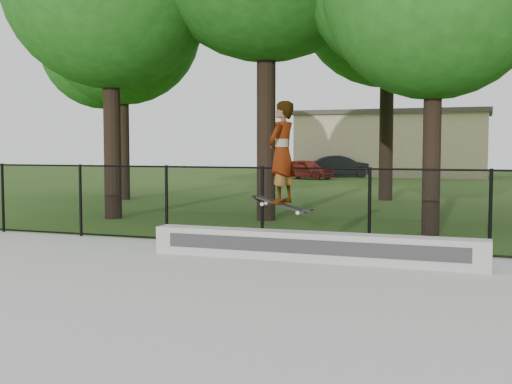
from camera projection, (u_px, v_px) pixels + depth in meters
ground at (70, 337)px, 6.47m from camera, size 100.00×100.00×0.00m
concrete_slab at (70, 334)px, 6.47m from camera, size 14.00×12.00×0.06m
grind_ledge at (312, 247)px, 10.43m from camera, size 5.51×0.40×0.47m
car_a at (306, 169)px, 38.53m from camera, size 3.77×2.46×1.20m
car_b at (341, 166)px, 41.00m from camera, size 4.06×2.71×1.38m
car_c at (405, 168)px, 40.42m from camera, size 3.85×1.79×1.20m
skater_airborne at (282, 154)px, 10.31m from camera, size 0.82×0.67×1.84m
chainlink_fence at (262, 206)px, 11.95m from camera, size 16.06×0.06×1.50m
distant_building at (393, 143)px, 42.66m from camera, size 12.40×6.40×4.30m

